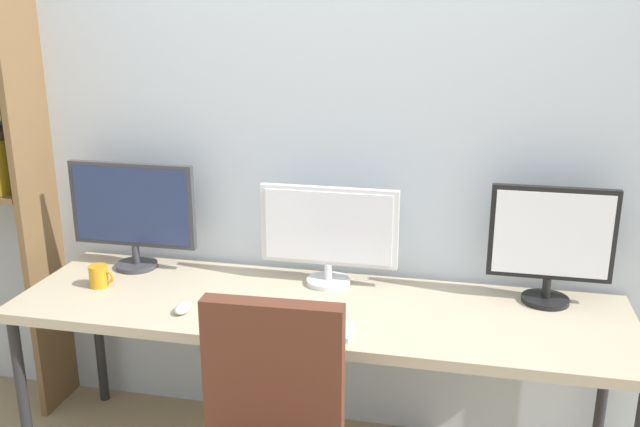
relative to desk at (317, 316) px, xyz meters
name	(u,v)px	position (x,y,z in m)	size (l,w,h in m)	color
wall_back	(339,140)	(0.00, 0.42, 0.61)	(4.75, 0.11, 2.60)	silver
desk	(317,316)	(0.00, 0.00, 0.00)	(2.35, 0.68, 0.74)	tan
monitor_left	(133,211)	(-0.86, 0.21, 0.31)	(0.56, 0.18, 0.47)	#38383D
monitor_center	(329,232)	(0.00, 0.21, 0.27)	(0.56, 0.18, 0.41)	silver
monitor_right	(551,241)	(0.86, 0.21, 0.30)	(0.46, 0.18, 0.46)	black
keyboard_main	(303,328)	(0.00, -0.23, 0.06)	(0.35, 0.13, 0.02)	silver
computer_mouse	(183,308)	(-0.48, -0.18, 0.06)	(0.06, 0.10, 0.03)	silver
coffee_mug	(99,276)	(-0.91, -0.02, 0.09)	(0.11, 0.08, 0.09)	orange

